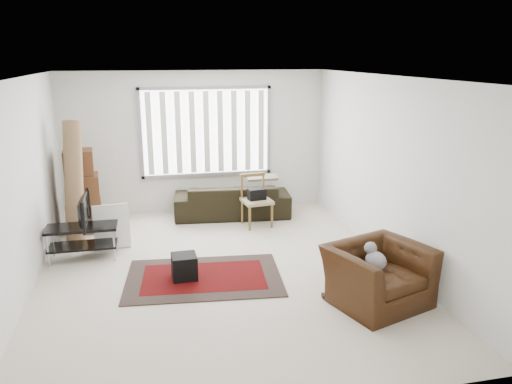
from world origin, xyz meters
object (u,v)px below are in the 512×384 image
at_px(armchair, 378,271).
at_px(moving_boxes, 83,194).
at_px(sofa, 232,195).
at_px(side_chair, 256,198).
at_px(tv_stand, 82,235).

bearing_deg(armchair, moving_boxes, 118.46).
bearing_deg(sofa, side_chair, 123.76).
distance_m(moving_boxes, sofa, 2.68).
height_order(tv_stand, armchair, armchair).
bearing_deg(armchair, tv_stand, 130.08).
xyz_separation_m(tv_stand, armchair, (3.70, -2.25, 0.05)).
distance_m(side_chair, armchair, 3.28).
relative_size(tv_stand, side_chair, 1.12).
height_order(sofa, armchair, armchair).
xyz_separation_m(sofa, armchair, (1.16, -3.80, 0.01)).
height_order(side_chair, armchair, side_chair).
xyz_separation_m(sofa, side_chair, (0.33, -0.63, 0.09)).
distance_m(moving_boxes, side_chair, 3.01).
bearing_deg(tv_stand, side_chair, 17.83).
height_order(moving_boxes, sofa, moving_boxes).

